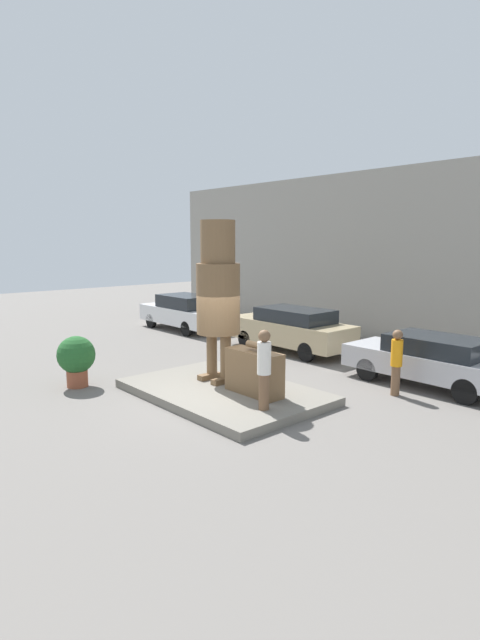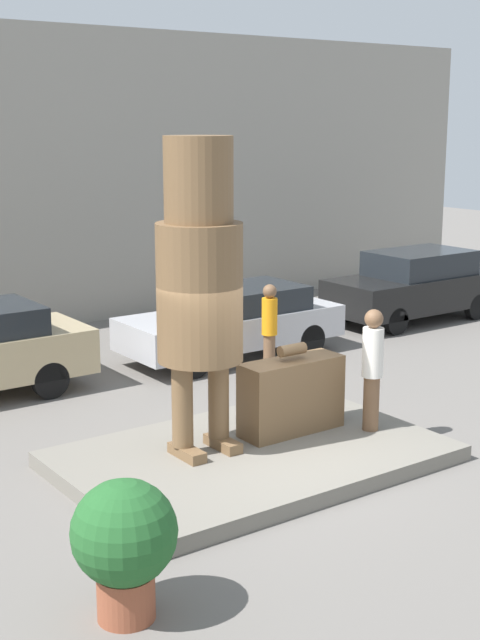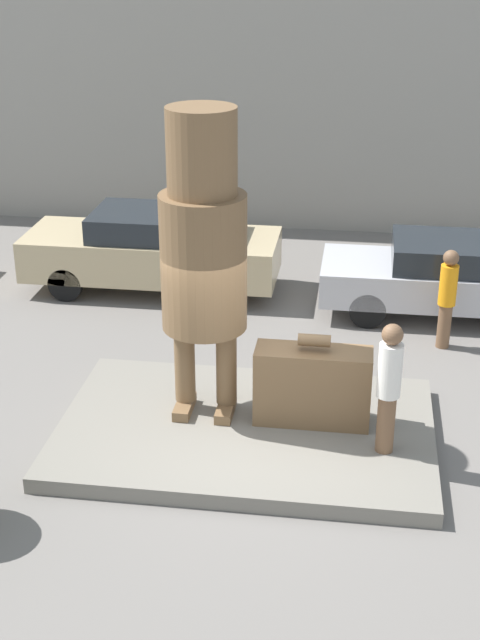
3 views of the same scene
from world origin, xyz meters
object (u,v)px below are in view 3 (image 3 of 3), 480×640
at_px(statue_figure, 203,243).
at_px(tourist, 389,383).
at_px(parked_car_tan, 155,248).
at_px(parked_car_silver, 451,275).
at_px(giant_suitcase, 313,385).
at_px(worker_hivis, 447,295).

relative_size(statue_figure, tourist, 2.35).
xyz_separation_m(parked_car_tan, parked_car_silver, (5.47, -0.43, -0.07)).
height_order(giant_suitcase, parked_car_tan, parked_car_tan).
bearing_deg(statue_figure, giant_suitcase, -3.98).
bearing_deg(tourist, worker_hivis, 74.99).
bearing_deg(tourist, parked_car_silver, 77.02).
relative_size(statue_figure, giant_suitcase, 2.69).
distance_m(giant_suitcase, parked_car_silver, 4.96).
height_order(statue_figure, giant_suitcase, statue_figure).
xyz_separation_m(statue_figure, parked_car_tan, (-1.84, 4.79, -1.84)).
bearing_deg(parked_car_tan, statue_figure, 110.97).
relative_size(giant_suitcase, parked_car_tan, 0.33).
relative_size(giant_suitcase, tourist, 0.88).
bearing_deg(statue_figure, parked_car_silver, 50.26).
height_order(giant_suitcase, worker_hivis, worker_hivis).
distance_m(giant_suitcase, parked_car_tan, 5.92).
distance_m(tourist, parked_car_silver, 5.24).
xyz_separation_m(parked_car_silver, worker_hivis, (-0.18, -1.39, 0.18)).
bearing_deg(worker_hivis, parked_car_tan, 161.02).
distance_m(parked_car_silver, worker_hivis, 1.41).
bearing_deg(worker_hivis, tourist, -105.01).
distance_m(tourist, parked_car_tan, 7.00).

